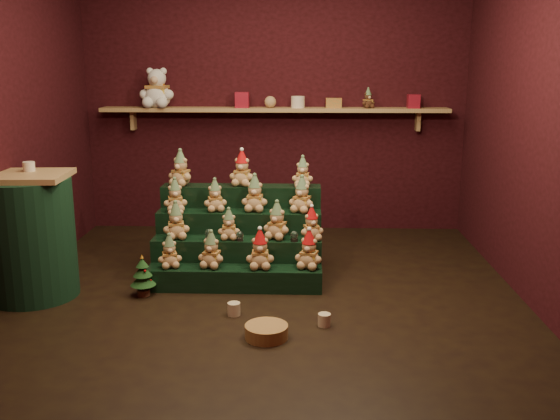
{
  "coord_description": "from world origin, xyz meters",
  "views": [
    {
      "loc": [
        0.29,
        -4.65,
        1.78
      ],
      "look_at": [
        0.12,
        0.25,
        0.62
      ],
      "focal_mm": 40.0,
      "sensor_mm": 36.0,
      "label": 1
    }
  ],
  "objects_px": {
    "mug_left": "(234,309)",
    "wicker_basket": "(266,332)",
    "snow_globe_a": "(209,235)",
    "mug_right": "(324,320)",
    "snow_globe_c": "(294,236)",
    "brown_bear": "(368,98)",
    "riser_tier_front": "(234,279)",
    "white_bear": "(157,83)",
    "side_table": "(30,236)",
    "snow_globe_b": "(240,236)",
    "mini_christmas_tree": "(143,276)"
  },
  "relations": [
    {
      "from": "snow_globe_b",
      "to": "brown_bear",
      "type": "height_order",
      "value": "brown_bear"
    },
    {
      "from": "wicker_basket",
      "to": "white_bear",
      "type": "xyz_separation_m",
      "value": [
        -1.27,
        2.67,
        1.53
      ]
    },
    {
      "from": "snow_globe_b",
      "to": "white_bear",
      "type": "xyz_separation_m",
      "value": [
        -1.0,
        1.61,
        1.17
      ]
    },
    {
      "from": "mug_right",
      "to": "wicker_basket",
      "type": "bearing_deg",
      "value": -152.16
    },
    {
      "from": "snow_globe_b",
      "to": "side_table",
      "type": "bearing_deg",
      "value": -167.4
    },
    {
      "from": "riser_tier_front",
      "to": "mini_christmas_tree",
      "type": "height_order",
      "value": "mini_christmas_tree"
    },
    {
      "from": "snow_globe_c",
      "to": "white_bear",
      "type": "relative_size",
      "value": 0.17
    },
    {
      "from": "mug_left",
      "to": "white_bear",
      "type": "distance_m",
      "value": 2.94
    },
    {
      "from": "mug_left",
      "to": "wicker_basket",
      "type": "xyz_separation_m",
      "value": [
        0.26,
        -0.37,
        -0.0
      ]
    },
    {
      "from": "snow_globe_c",
      "to": "wicker_basket",
      "type": "distance_m",
      "value": 1.13
    },
    {
      "from": "mug_left",
      "to": "white_bear",
      "type": "relative_size",
      "value": 0.18
    },
    {
      "from": "mini_christmas_tree",
      "to": "riser_tier_front",
      "type": "bearing_deg",
      "value": 13.32
    },
    {
      "from": "wicker_basket",
      "to": "white_bear",
      "type": "bearing_deg",
      "value": 115.44
    },
    {
      "from": "mini_christmas_tree",
      "to": "mug_left",
      "type": "distance_m",
      "value": 0.84
    },
    {
      "from": "wicker_basket",
      "to": "brown_bear",
      "type": "relative_size",
      "value": 1.45
    },
    {
      "from": "snow_globe_a",
      "to": "mug_left",
      "type": "distance_m",
      "value": 0.82
    },
    {
      "from": "riser_tier_front",
      "to": "mug_left",
      "type": "distance_m",
      "value": 0.53
    },
    {
      "from": "side_table",
      "to": "snow_globe_a",
      "type": "bearing_deg",
      "value": 11.38
    },
    {
      "from": "snow_globe_a",
      "to": "brown_bear",
      "type": "bearing_deg",
      "value": 48.54
    },
    {
      "from": "mug_right",
      "to": "white_bear",
      "type": "height_order",
      "value": "white_bear"
    },
    {
      "from": "side_table",
      "to": "mini_christmas_tree",
      "type": "height_order",
      "value": "side_table"
    },
    {
      "from": "mini_christmas_tree",
      "to": "white_bear",
      "type": "height_order",
      "value": "white_bear"
    },
    {
      "from": "riser_tier_front",
      "to": "white_bear",
      "type": "xyz_separation_m",
      "value": [
        -0.96,
        1.77,
        1.48
      ]
    },
    {
      "from": "snow_globe_a",
      "to": "white_bear",
      "type": "height_order",
      "value": "white_bear"
    },
    {
      "from": "side_table",
      "to": "mug_right",
      "type": "height_order",
      "value": "side_table"
    },
    {
      "from": "riser_tier_front",
      "to": "snow_globe_b",
      "type": "distance_m",
      "value": 0.35
    },
    {
      "from": "mug_left",
      "to": "wicker_basket",
      "type": "height_order",
      "value": "mug_left"
    },
    {
      "from": "snow_globe_a",
      "to": "mug_right",
      "type": "height_order",
      "value": "snow_globe_a"
    },
    {
      "from": "wicker_basket",
      "to": "brown_bear",
      "type": "bearing_deg",
      "value": 71.44
    },
    {
      "from": "mug_left",
      "to": "brown_bear",
      "type": "distance_m",
      "value": 2.92
    },
    {
      "from": "wicker_basket",
      "to": "brown_bear",
      "type": "height_order",
      "value": "brown_bear"
    },
    {
      "from": "snow_globe_a",
      "to": "snow_globe_b",
      "type": "relative_size",
      "value": 1.17
    },
    {
      "from": "wicker_basket",
      "to": "mini_christmas_tree",
      "type": "bearing_deg",
      "value": 143.81
    },
    {
      "from": "side_table",
      "to": "wicker_basket",
      "type": "bearing_deg",
      "value": -24.37
    },
    {
      "from": "side_table",
      "to": "mini_christmas_tree",
      "type": "relative_size",
      "value": 2.89
    },
    {
      "from": "snow_globe_b",
      "to": "mug_right",
      "type": "relative_size",
      "value": 0.92
    },
    {
      "from": "snow_globe_a",
      "to": "mug_left",
      "type": "height_order",
      "value": "snow_globe_a"
    },
    {
      "from": "riser_tier_front",
      "to": "wicker_basket",
      "type": "xyz_separation_m",
      "value": [
        0.31,
        -0.9,
        -0.05
      ]
    },
    {
      "from": "white_bear",
      "to": "mug_right",
      "type": "bearing_deg",
      "value": -50.82
    },
    {
      "from": "mini_christmas_tree",
      "to": "brown_bear",
      "type": "distance_m",
      "value": 2.99
    },
    {
      "from": "mini_christmas_tree",
      "to": "brown_bear",
      "type": "relative_size",
      "value": 1.69
    },
    {
      "from": "mug_right",
      "to": "white_bear",
      "type": "relative_size",
      "value": 0.18
    },
    {
      "from": "brown_bear",
      "to": "mini_christmas_tree",
      "type": "bearing_deg",
      "value": -158.22
    },
    {
      "from": "snow_globe_b",
      "to": "white_bear",
      "type": "relative_size",
      "value": 0.16
    },
    {
      "from": "mini_christmas_tree",
      "to": "snow_globe_c",
      "type": "bearing_deg",
      "value": 15.49
    },
    {
      "from": "snow_globe_c",
      "to": "wicker_basket",
      "type": "xyz_separation_m",
      "value": [
        -0.17,
        -1.06,
        -0.36
      ]
    },
    {
      "from": "side_table",
      "to": "mug_left",
      "type": "distance_m",
      "value": 1.69
    },
    {
      "from": "riser_tier_front",
      "to": "snow_globe_a",
      "type": "xyz_separation_m",
      "value": [
        -0.22,
        0.16,
        0.32
      ]
    },
    {
      "from": "mug_right",
      "to": "brown_bear",
      "type": "height_order",
      "value": "brown_bear"
    },
    {
      "from": "side_table",
      "to": "wicker_basket",
      "type": "height_order",
      "value": "side_table"
    }
  ]
}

